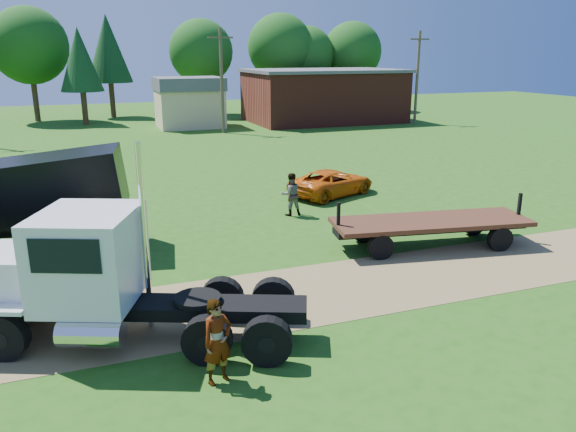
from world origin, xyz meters
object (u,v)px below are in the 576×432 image
object	(u,v)px
black_dump_truck	(13,197)
orange_pickup	(332,182)
white_semi_tractor	(94,276)
spectator_a	(218,342)
flatbed_trailer	(431,226)

from	to	relation	value
black_dump_truck	orange_pickup	size ratio (longest dim) A/B	1.85
white_semi_tractor	orange_pickup	distance (m)	16.45
spectator_a	orange_pickup	bearing A→B (deg)	36.74
flatbed_trailer	spectator_a	bearing A→B (deg)	-138.19
white_semi_tractor	spectator_a	bearing A→B (deg)	-29.21
flatbed_trailer	orange_pickup	bearing A→B (deg)	100.54
flatbed_trailer	spectator_a	xyz separation A→B (m)	(-9.57, -6.04, 0.17)
orange_pickup	black_dump_truck	bearing A→B (deg)	81.43
white_semi_tractor	orange_pickup	bearing A→B (deg)	66.72
black_dump_truck	flatbed_trailer	distance (m)	15.16
orange_pickup	flatbed_trailer	xyz separation A→B (m)	(0.14, -8.39, 0.15)
white_semi_tractor	spectator_a	xyz separation A→B (m)	(2.36, -3.01, -0.71)
flatbed_trailer	spectator_a	distance (m)	11.31
white_semi_tractor	flatbed_trailer	xyz separation A→B (m)	(11.93, 3.03, -0.88)
orange_pickup	spectator_a	size ratio (longest dim) A/B	2.43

